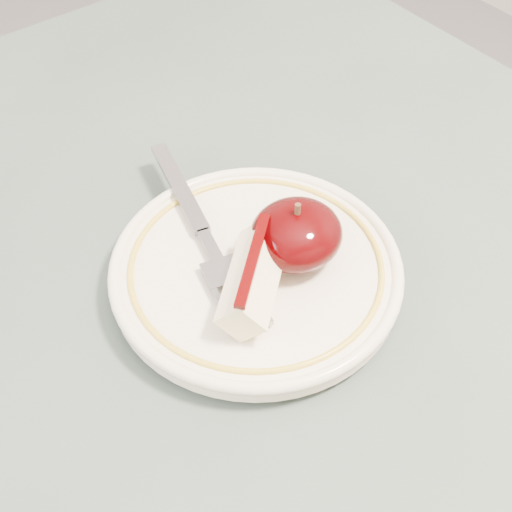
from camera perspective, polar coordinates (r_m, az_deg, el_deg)
table at (r=0.53m, az=-6.11°, el=-15.62°), size 0.90×0.90×0.75m
plate at (r=0.49m, az=0.00°, el=-1.10°), size 0.20×0.20×0.02m
apple_half at (r=0.48m, az=3.23°, el=1.74°), size 0.06×0.06×0.05m
apple_wedge at (r=0.46m, az=-0.24°, el=-1.74°), size 0.08×0.08×0.04m
fork at (r=0.50m, az=-4.22°, el=1.85°), size 0.07×0.19×0.00m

